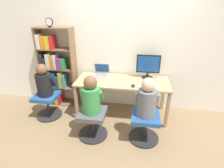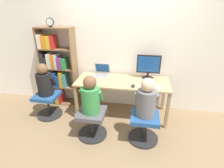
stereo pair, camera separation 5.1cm
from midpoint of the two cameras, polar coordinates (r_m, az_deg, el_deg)
The scene contains 15 objects.
ground_plane at distance 3.38m, azimuth 2.87°, elevation -12.91°, with size 14.00×14.00×0.00m, color #846B4C.
wall_back at distance 3.52m, azimuth 4.89°, elevation 12.15°, with size 10.00×0.05×2.60m.
desk at distance 3.33m, azimuth 3.85°, elevation -0.09°, with size 1.74×0.70×0.74m.
desktop_monitor at distance 3.40m, azimuth 12.23°, elevation 5.57°, with size 0.45×0.21×0.46m.
laptop at distance 3.53m, azimuth -3.08°, elevation 3.60°, with size 0.31×0.30×0.23m.
keyboard at distance 3.09m, azimuth 12.49°, elevation -0.89°, with size 0.40×0.13×0.03m.
computer_mouse_by_keyboard at distance 3.07m, azimuth 7.36°, elevation -0.58°, with size 0.07×0.11×0.03m.
office_chair_left at distance 2.95m, azimuth 10.93°, elevation -13.17°, with size 0.49×0.49×0.47m.
office_chair_right at distance 3.00m, azimuth -6.05°, elevation -12.11°, with size 0.49×0.49×0.47m.
person_at_monitor at distance 2.69m, azimuth 11.75°, elevation -5.01°, with size 0.35×0.30×0.63m.
person_at_laptop at distance 2.74m, azimuth -6.47°, elevation -4.04°, with size 0.35×0.30×0.62m.
bookshelf at distance 3.88m, azimuth -17.51°, elevation 4.34°, with size 0.73×0.29×1.66m.
desk_clock at distance 3.59m, azimuth -19.21°, elevation 18.54°, with size 0.15×0.03×0.17m.
office_chair_side at distance 3.69m, azimuth -19.76°, elevation -5.94°, with size 0.49×0.49×0.47m.
person_near_shelf at distance 3.48m, azimuth -20.85°, elevation 0.87°, with size 0.34×0.29×0.62m.
Camera 2 is at (0.31, -2.66, 2.07)m, focal length 28.00 mm.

